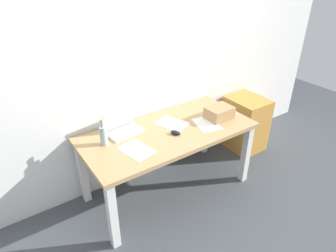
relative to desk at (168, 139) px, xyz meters
name	(u,v)px	position (x,y,z in m)	size (l,w,h in m)	color
ground_plane	(168,189)	(0.00, 0.00, -0.63)	(8.00, 8.00, 0.00)	#42474C
back_wall	(142,60)	(0.00, 0.46, 0.67)	(5.20, 0.08, 2.60)	white
desk	(168,139)	(0.00, 0.00, 0.00)	(1.67, 0.79, 0.73)	tan
laptop_left	(123,127)	(-0.36, 0.22, 0.14)	(0.35, 0.25, 0.22)	silver
beer_bottle	(103,135)	(-0.60, 0.12, 0.19)	(0.07, 0.07, 0.25)	#99B7C1
computer_mouse	(176,133)	(0.02, -0.10, 0.11)	(0.06, 0.10, 0.03)	black
cardboard_box	(219,113)	(0.57, -0.09, 0.16)	(0.26, 0.20, 0.12)	tan
paper_sheet_front_right	(207,124)	(0.39, -0.11, 0.10)	(0.21, 0.30, 0.00)	white
paper_sheet_front_left	(137,150)	(-0.41, -0.12, 0.10)	(0.21, 0.30, 0.00)	white
paper_sheet_near_back	(172,124)	(0.11, 0.09, 0.10)	(0.21, 0.30, 0.00)	white
filing_cabinet	(245,123)	(1.27, 0.14, -0.30)	(0.40, 0.48, 0.68)	#C68938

